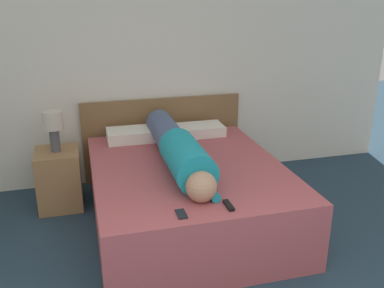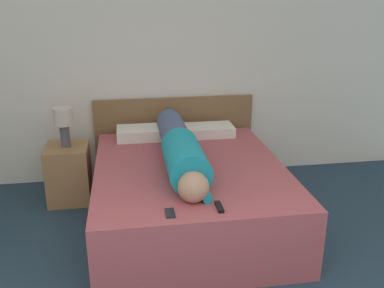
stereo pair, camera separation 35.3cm
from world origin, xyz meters
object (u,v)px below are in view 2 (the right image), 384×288
at_px(person_lying, 181,149).
at_px(cell_phone, 170,213).
at_px(nightstand, 69,173).
at_px(tv_remote, 219,207).
at_px(table_lamp, 64,121).
at_px(pillow_second, 209,130).
at_px(pillow_near_headboard, 144,133).
at_px(bed, 189,194).

relative_size(person_lying, cell_phone, 13.28).
bearing_deg(nightstand, tv_remote, -50.58).
bearing_deg(person_lying, table_lamp, 148.80).
height_order(pillow_second, cell_phone, pillow_second).
bearing_deg(tv_remote, nightstand, 129.42).
xyz_separation_m(pillow_near_headboard, pillow_second, (0.69, 0.00, -0.01)).
xyz_separation_m(nightstand, pillow_near_headboard, (0.77, 0.15, 0.34)).
xyz_separation_m(person_lying, tv_remote, (0.16, -0.84, -0.13)).
xyz_separation_m(pillow_second, tv_remote, (-0.24, -1.62, -0.04)).
bearing_deg(bed, table_lamp, 149.79).
distance_m(table_lamp, pillow_second, 1.48).
bearing_deg(table_lamp, cell_phone, -60.10).
xyz_separation_m(table_lamp, pillow_second, (1.45, 0.15, -0.21)).
bearing_deg(bed, nightstand, 149.79).
xyz_separation_m(bed, pillow_second, (0.33, 0.80, 0.34)).
height_order(table_lamp, pillow_near_headboard, table_lamp).
relative_size(nightstand, tv_remote, 3.83).
bearing_deg(pillow_second, pillow_near_headboard, 180.00).
relative_size(person_lying, pillow_second, 3.33).
relative_size(table_lamp, pillow_second, 0.75).
distance_m(pillow_near_headboard, tv_remote, 1.68).
height_order(bed, tv_remote, tv_remote).
distance_m(table_lamp, tv_remote, 1.93).
relative_size(table_lamp, cell_phone, 3.01).
bearing_deg(cell_phone, person_lying, 77.66).
bearing_deg(pillow_near_headboard, bed, -65.93).
bearing_deg(nightstand, cell_phone, -60.10).
bearing_deg(nightstand, pillow_near_headboard, 10.78).
relative_size(bed, pillow_second, 3.84).
bearing_deg(person_lying, nightstand, 148.80).
xyz_separation_m(bed, table_lamp, (-1.13, 0.66, 0.55)).
xyz_separation_m(table_lamp, tv_remote, (1.21, -1.48, -0.25)).
distance_m(nightstand, table_lamp, 0.55).
relative_size(nightstand, pillow_near_headboard, 1.05).
xyz_separation_m(bed, nightstand, (-1.13, 0.66, 0.00)).
bearing_deg(table_lamp, pillow_near_headboard, 10.78).
bearing_deg(pillow_near_headboard, tv_remote, -74.63).
height_order(table_lamp, pillow_second, table_lamp).
distance_m(pillow_second, cell_phone, 1.75).
bearing_deg(table_lamp, tv_remote, -50.58).
relative_size(tv_remote, cell_phone, 1.15).
height_order(table_lamp, tv_remote, table_lamp).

